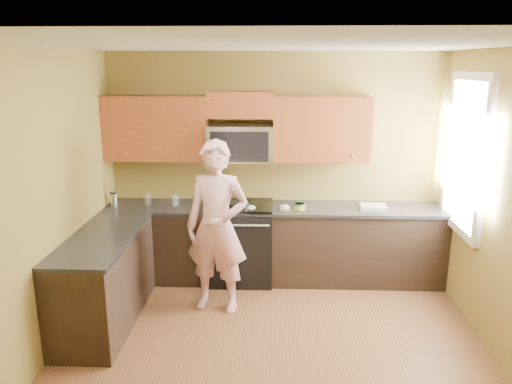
{
  "coord_description": "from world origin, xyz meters",
  "views": [
    {
      "loc": [
        0.0,
        -3.9,
        2.57
      ],
      "look_at": [
        -0.2,
        1.3,
        1.2
      ],
      "focal_mm": 34.54,
      "sensor_mm": 36.0,
      "label": 1
    }
  ],
  "objects_px": {
    "frying_pan": "(239,207)",
    "travel_mug": "(114,206)",
    "stove": "(241,242)",
    "microwave": "(241,161)",
    "woman": "(217,227)",
    "butter_tub": "(300,209)"
  },
  "relations": [
    {
      "from": "frying_pan",
      "to": "travel_mug",
      "type": "height_order",
      "value": "travel_mug"
    },
    {
      "from": "stove",
      "to": "frying_pan",
      "type": "bearing_deg",
      "value": -90.89
    },
    {
      "from": "microwave",
      "to": "travel_mug",
      "type": "height_order",
      "value": "microwave"
    },
    {
      "from": "stove",
      "to": "woman",
      "type": "relative_size",
      "value": 0.52
    },
    {
      "from": "butter_tub",
      "to": "travel_mug",
      "type": "relative_size",
      "value": 0.75
    },
    {
      "from": "woman",
      "to": "travel_mug",
      "type": "distance_m",
      "value": 1.49
    },
    {
      "from": "travel_mug",
      "to": "woman",
      "type": "bearing_deg",
      "value": -28.27
    },
    {
      "from": "stove",
      "to": "butter_tub",
      "type": "distance_m",
      "value": 0.83
    },
    {
      "from": "woman",
      "to": "butter_tub",
      "type": "xyz_separation_m",
      "value": [
        0.89,
        0.65,
        0.01
      ]
    },
    {
      "from": "butter_tub",
      "to": "travel_mug",
      "type": "bearing_deg",
      "value": 178.64
    },
    {
      "from": "stove",
      "to": "microwave",
      "type": "distance_m",
      "value": 0.98
    },
    {
      "from": "microwave",
      "to": "frying_pan",
      "type": "xyz_separation_m",
      "value": [
        -0.0,
        -0.24,
        -0.5
      ]
    },
    {
      "from": "microwave",
      "to": "travel_mug",
      "type": "bearing_deg",
      "value": -174.0
    },
    {
      "from": "stove",
      "to": "woman",
      "type": "height_order",
      "value": "woman"
    },
    {
      "from": "stove",
      "to": "frying_pan",
      "type": "xyz_separation_m",
      "value": [
        -0.0,
        -0.12,
        0.47
      ]
    },
    {
      "from": "woman",
      "to": "stove",
      "type": "bearing_deg",
      "value": 86.98
    },
    {
      "from": "stove",
      "to": "microwave",
      "type": "relative_size",
      "value": 1.25
    },
    {
      "from": "woman",
      "to": "frying_pan",
      "type": "xyz_separation_m",
      "value": [
        0.19,
        0.62,
        0.04
      ]
    },
    {
      "from": "stove",
      "to": "woman",
      "type": "bearing_deg",
      "value": -104.62
    },
    {
      "from": "frying_pan",
      "to": "butter_tub",
      "type": "xyz_separation_m",
      "value": [
        0.7,
        0.03,
        -0.03
      ]
    },
    {
      "from": "stove",
      "to": "woman",
      "type": "xyz_separation_m",
      "value": [
        -0.19,
        -0.74,
        0.44
      ]
    },
    {
      "from": "frying_pan",
      "to": "microwave",
      "type": "bearing_deg",
      "value": 80.86
    }
  ]
}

